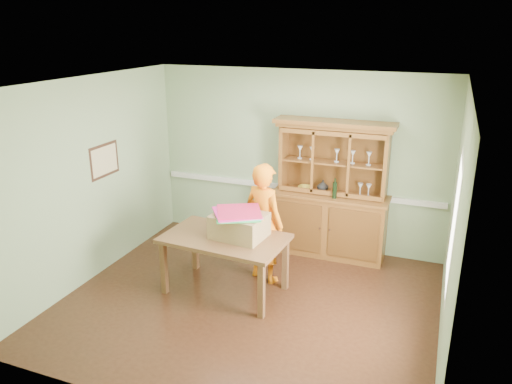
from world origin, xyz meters
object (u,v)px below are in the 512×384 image
at_px(cardboard_box, 239,226).
at_px(person, 264,223).
at_px(dining_table, 225,243).
at_px(china_hutch, 330,209).

height_order(cardboard_box, person, person).
height_order(dining_table, person, person).
relative_size(dining_table, cardboard_box, 2.48).
bearing_deg(cardboard_box, person, 68.13).
height_order(dining_table, cardboard_box, cardboard_box).
bearing_deg(china_hutch, person, -119.98).
distance_m(china_hutch, person, 1.27).
relative_size(cardboard_box, person, 0.39).
distance_m(china_hutch, cardboard_box, 1.74).
bearing_deg(cardboard_box, dining_table, -157.58).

